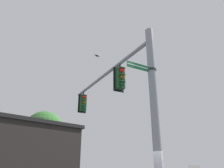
% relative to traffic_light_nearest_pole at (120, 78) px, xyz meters
% --- Properties ---
extents(signal_pole, '(0.30, 0.30, 7.24)m').
position_rel_traffic_light_nearest_pole_xyz_m(signal_pole, '(-0.06, 2.25, -2.34)').
color(signal_pole, gray).
rests_on(signal_pole, ground).
extents(mast_arm, '(0.37, 7.62, 0.17)m').
position_rel_traffic_light_nearest_pole_xyz_m(mast_arm, '(0.04, -1.56, 0.78)').
color(mast_arm, gray).
extents(traffic_light_nearest_pole, '(0.54, 0.49, 1.31)m').
position_rel_traffic_light_nearest_pole_xyz_m(traffic_light_nearest_pole, '(0.00, 0.00, 0.00)').
color(traffic_light_nearest_pole, black).
extents(traffic_light_mid_inner, '(0.54, 0.49, 1.31)m').
position_rel_traffic_light_nearest_pole_xyz_m(traffic_light_mid_inner, '(0.12, -4.51, 0.00)').
color(traffic_light_mid_inner, black).
extents(street_name_sign, '(1.28, 0.34, 0.22)m').
position_rel_traffic_light_nearest_pole_xyz_m(street_name_sign, '(0.20, 2.25, -0.52)').
color(street_name_sign, '#147238').
extents(bird_flying, '(0.42, 0.28, 0.09)m').
position_rel_traffic_light_nearest_pole_xyz_m(bird_flying, '(-1.04, -5.21, 4.03)').
color(bird_flying, black).
extents(storefront_building, '(12.05, 10.47, 5.77)m').
position_rel_traffic_light_nearest_pole_xyz_m(storefront_building, '(3.69, -12.98, -3.06)').
color(storefront_building, '#282321').
rests_on(storefront_building, ground).
extents(tree_by_storefront, '(3.44, 3.44, 6.98)m').
position_rel_traffic_light_nearest_pole_xyz_m(tree_by_storefront, '(0.94, -11.85, -0.76)').
color(tree_by_storefront, '#4C3823').
rests_on(tree_by_storefront, ground).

